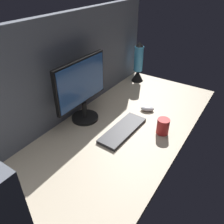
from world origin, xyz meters
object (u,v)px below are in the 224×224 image
at_px(mug_red_plastic, 163,126).
at_px(monitor, 82,87).
at_px(lava_lamp, 138,65).
at_px(keyboard, 123,130).
at_px(mouse, 147,109).

bearing_deg(mug_red_plastic, monitor, 105.46).
relative_size(mug_red_plastic, lava_lamp, 0.29).
relative_size(keyboard, lava_lamp, 1.06).
bearing_deg(mug_red_plastic, lava_lamp, 39.65).
height_order(keyboard, mouse, mouse).
distance_m(mouse, mug_red_plastic, 0.27).
height_order(keyboard, mug_red_plastic, mug_red_plastic).
relative_size(mouse, mug_red_plastic, 0.96).
bearing_deg(mouse, keyboard, 151.24).
distance_m(monitor, mouse, 0.50).
xyz_separation_m(mouse, lava_lamp, (0.41, 0.30, 0.13)).
bearing_deg(monitor, mouse, -44.30).
relative_size(keyboard, mug_red_plastic, 3.69).
distance_m(mug_red_plastic, lava_lamp, 0.78).
bearing_deg(lava_lamp, mug_red_plastic, -140.35).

